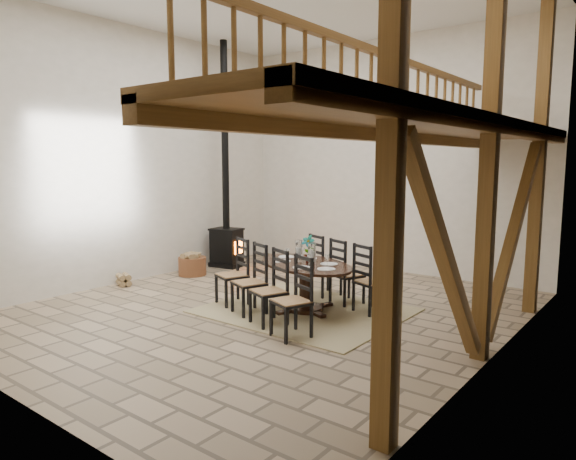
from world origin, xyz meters
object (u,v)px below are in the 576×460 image
Objects in this scene: dining_table at (300,287)px; log_basket at (192,265)px; log_stack at (124,280)px; wood_stove at (226,218)px.

log_basket is at bearing -171.69° from dining_table.
log_basket is 1.47× the size of log_stack.
dining_table reaches higher than log_basket.
dining_table is 4.01m from wood_stove.
log_stack is (-3.73, -0.69, -0.29)m from dining_table.
log_stack is at bearing -105.48° from wood_stove.
dining_table is 3.81m from log_stack.
wood_stove reaches higher than log_basket.
log_basket is at bearing 77.85° from log_stack.
dining_table is 6.81× the size of log_stack.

